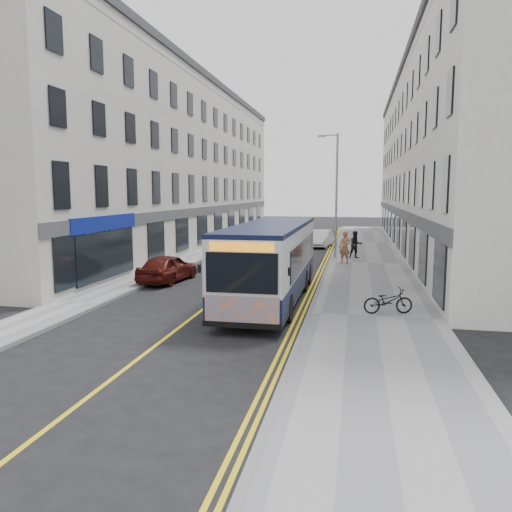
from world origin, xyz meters
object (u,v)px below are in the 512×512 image
at_px(car_white, 321,239).
at_px(car_maroon, 168,268).
at_px(streetlamp, 335,191).
at_px(city_bus, 272,259).
at_px(pedestrian_far, 356,245).
at_px(pedestrian_near, 345,247).
at_px(bicycle, 388,301).

xyz_separation_m(car_white, car_maroon, (-6.22, -17.03, 0.01)).
distance_m(streetlamp, car_maroon, 12.94).
relative_size(city_bus, car_white, 2.63).
xyz_separation_m(pedestrian_far, car_white, (-2.72, 7.28, -0.32)).
relative_size(pedestrian_near, car_white, 0.47).
relative_size(city_bus, pedestrian_far, 6.11).
xyz_separation_m(bicycle, car_white, (-3.86, 22.03, 0.10)).
distance_m(pedestrian_near, pedestrian_far, 2.65).
bearing_deg(streetlamp, bicycle, -80.39).
bearing_deg(bicycle, city_bus, 53.51).
relative_size(pedestrian_near, pedestrian_far, 1.10).
xyz_separation_m(city_bus, car_white, (0.57, 20.20, -1.03)).
relative_size(bicycle, pedestrian_far, 0.99).
distance_m(bicycle, car_white, 22.36).
distance_m(bicycle, pedestrian_near, 12.31).
distance_m(city_bus, car_white, 20.24).
xyz_separation_m(streetlamp, car_white, (-1.35, 7.20, -3.71)).
bearing_deg(city_bus, pedestrian_near, 75.59).
bearing_deg(car_maroon, pedestrian_far, -126.16).
height_order(streetlamp, city_bus, streetlamp).
height_order(bicycle, car_white, car_white).
relative_size(streetlamp, car_white, 1.97).
relative_size(streetlamp, bicycle, 4.64).
bearing_deg(city_bus, streetlamp, 81.60).
relative_size(bicycle, car_maroon, 0.43).
bearing_deg(car_white, pedestrian_far, -62.67).
distance_m(bicycle, car_maroon, 11.25).
height_order(streetlamp, bicycle, streetlamp).
bearing_deg(pedestrian_near, bicycle, -61.28).
bearing_deg(streetlamp, pedestrian_far, -3.37).
distance_m(pedestrian_near, car_white, 10.08).
relative_size(streetlamp, pedestrian_near, 4.16).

